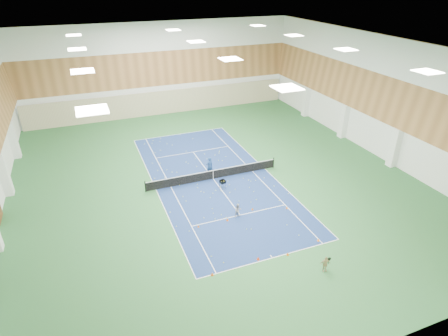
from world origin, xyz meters
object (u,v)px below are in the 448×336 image
(child_court, at_px, (238,210))
(tennis_net, at_px, (213,174))
(ball_cart, at_px, (223,184))
(child_apron, at_px, (325,264))
(coach, at_px, (209,166))

(child_court, bearing_deg, tennis_net, 76.98)
(child_court, xyz_separation_m, ball_cart, (0.45, 4.56, -0.18))
(tennis_net, xyz_separation_m, child_apron, (2.59, -14.22, 0.03))
(coach, distance_m, child_court, 7.33)
(child_apron, bearing_deg, child_court, 124.51)
(child_court, xyz_separation_m, child_apron, (2.84, -7.71, -0.02))
(coach, relative_size, child_court, 1.61)
(tennis_net, distance_m, child_apron, 14.45)
(tennis_net, bearing_deg, ball_cart, -84.10)
(child_apron, bearing_deg, tennis_net, 114.61)
(tennis_net, xyz_separation_m, coach, (-0.07, 0.81, 0.42))
(coach, height_order, child_court, coach)
(child_apron, relative_size, ball_cart, 1.38)
(coach, height_order, child_apron, coach)
(tennis_net, relative_size, ball_cart, 15.10)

